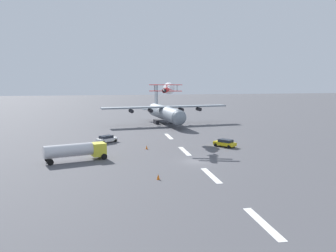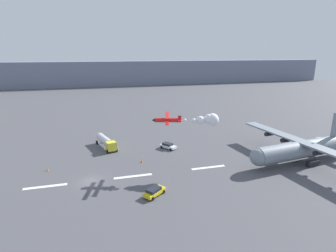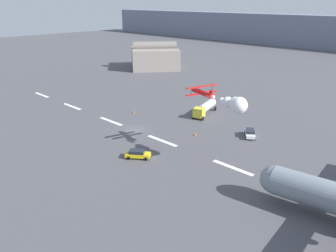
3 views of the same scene
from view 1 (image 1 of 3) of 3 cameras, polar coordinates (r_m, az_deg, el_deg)
ground_plane at (r=59.68m, az=4.44°, el=-5.61°), size 440.00×440.00×0.00m
runway_stripe_1 at (r=36.66m, az=14.75°, el=-14.60°), size 8.00×0.90×0.01m
runway_stripe_2 at (r=51.75m, az=6.80°, el=-7.74°), size 8.00×0.90×0.01m
runway_stripe_3 at (r=67.75m, az=2.64°, el=-3.97°), size 8.00×0.90×0.01m
runway_stripe_4 at (r=84.15m, az=0.10°, el=-1.65°), size 8.00×0.90×0.01m
cargo_transport_plane at (r=104.62m, az=-0.22°, el=2.10°), size 26.84×37.43×11.26m
stunt_biplane_red at (r=81.35m, az=0.06°, el=5.92°), size 14.08×6.98×2.66m
fuel_tanker_truck at (r=61.54m, az=-14.27°, el=-3.75°), size 5.45×10.27×2.90m
followme_car_yellow at (r=72.46m, az=8.97°, el=-2.64°), size 4.61×4.14×1.52m
airport_staff_sedan at (r=77.26m, az=-9.64°, el=-2.00°), size 4.11×4.66×1.52m
traffic_cone_near at (r=49.35m, az=-1.54°, el=-8.01°), size 0.44×0.44×0.75m
traffic_cone_far at (r=69.51m, az=-3.38°, el=-3.36°), size 0.44×0.44×0.75m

